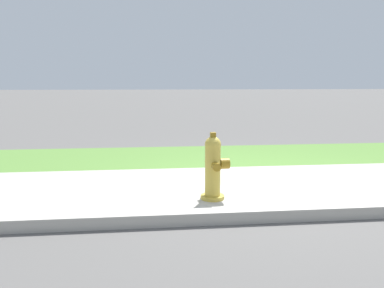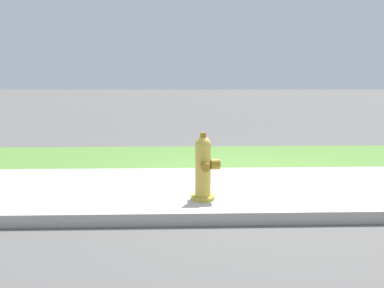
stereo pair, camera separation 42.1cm
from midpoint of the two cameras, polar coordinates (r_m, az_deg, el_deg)
ground_plane at (r=4.83m, az=13.13°, el=-6.54°), size 120.00×120.00×0.00m
sidewalk_pavement at (r=4.82m, az=13.13°, el=-6.49°), size 18.00×2.15×0.01m
grass_verge at (r=6.78m, az=8.72°, el=-1.76°), size 18.00×1.97×0.01m
street_curb at (r=3.76m, az=17.70°, el=-10.43°), size 18.00×0.16×0.12m
fire_hydrant_mid_block at (r=4.16m, az=4.68°, el=-3.67°), size 0.33×0.36×0.76m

